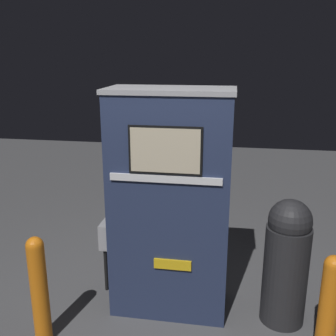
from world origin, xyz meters
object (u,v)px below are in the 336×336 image
Objects in this scene: safety_bollard at (39,288)px; trash_bin at (286,261)px; gas_pump at (170,205)px; safety_bollard_far at (329,306)px.

trash_bin is (2.01, 0.61, 0.09)m from safety_bollard.
safety_bollard_far is (1.31, -0.48, -0.56)m from gas_pump.
gas_pump is 2.29× the size of safety_bollard_far.
safety_bollard_far is at bearing 4.53° from safety_bollard.
safety_bollard is 0.82× the size of trash_bin.
safety_bollard is (-0.97, -0.66, -0.53)m from gas_pump.
trash_bin reaches higher than safety_bollard_far.
trash_bin reaches higher than safety_bollard.
safety_bollard is 1.06× the size of safety_bollard_far.
safety_bollard_far is (0.28, -0.43, -0.12)m from trash_bin.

